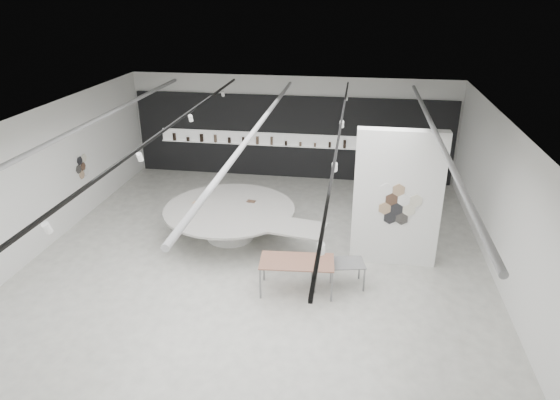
% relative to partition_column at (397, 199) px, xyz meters
% --- Properties ---
extents(room, '(12.02, 14.02, 3.82)m').
position_rel_partition_column_xyz_m(room, '(-3.59, -1.00, 0.27)').
color(room, beige).
rests_on(room, ground).
extents(back_wall_display, '(11.80, 0.27, 3.10)m').
position_rel_partition_column_xyz_m(back_wall_display, '(-3.58, 5.94, -0.26)').
color(back_wall_display, black).
rests_on(back_wall_display, ground).
extents(partition_column, '(2.20, 0.38, 3.60)m').
position_rel_partition_column_xyz_m(partition_column, '(0.00, 0.00, 0.00)').
color(partition_column, white).
rests_on(partition_column, ground).
extents(display_island, '(5.04, 4.37, 0.96)m').
position_rel_partition_column_xyz_m(display_island, '(-4.49, 0.62, -1.18)').
color(display_island, white).
rests_on(display_island, ground).
extents(sample_table_wood, '(1.80, 1.00, 0.82)m').
position_rel_partition_column_xyz_m(sample_table_wood, '(-2.32, -1.78, -1.04)').
color(sample_table_wood, '#875846').
rests_on(sample_table_wood, ground).
extents(sample_table_stone, '(1.36, 0.88, 0.64)m').
position_rel_partition_column_xyz_m(sample_table_stone, '(-1.36, -1.42, -1.21)').
color(sample_table_stone, slate).
rests_on(sample_table_stone, ground).
extents(kitchen_counter, '(1.54, 0.62, 1.21)m').
position_rel_partition_column_xyz_m(kitchen_counter, '(0.07, 5.55, -1.36)').
color(kitchen_counter, white).
rests_on(kitchen_counter, ground).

